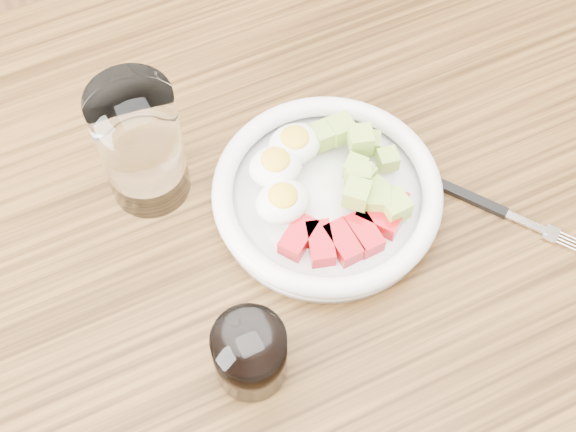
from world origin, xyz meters
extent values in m
plane|color=brown|center=(0.00, 0.00, 0.00)|extent=(4.00, 4.00, 0.00)
cube|color=brown|center=(0.65, 0.35, 0.36)|extent=(0.07, 0.07, 0.73)
cube|color=brown|center=(0.00, 0.00, 0.75)|extent=(1.50, 0.90, 0.04)
cylinder|color=white|center=(0.04, 0.02, 0.78)|extent=(0.24, 0.24, 0.01)
torus|color=white|center=(0.04, 0.02, 0.80)|extent=(0.25, 0.25, 0.02)
cube|color=#B40B13|center=(-0.01, -0.01, 0.79)|extent=(0.05, 0.05, 0.02)
cube|color=#B40B13|center=(0.01, -0.03, 0.79)|extent=(0.04, 0.05, 0.02)
cube|color=#B40B13|center=(0.03, -0.04, 0.79)|extent=(0.03, 0.05, 0.02)
cube|color=#B40B13|center=(0.05, -0.04, 0.79)|extent=(0.03, 0.05, 0.02)
cube|color=#B40B13|center=(0.08, -0.03, 0.79)|extent=(0.05, 0.05, 0.02)
cube|color=#B40B13|center=(0.09, -0.01, 0.79)|extent=(0.05, 0.05, 0.02)
ellipsoid|color=white|center=(0.00, 0.07, 0.81)|extent=(0.06, 0.05, 0.03)
ellipsoid|color=yellow|center=(0.00, 0.07, 0.82)|extent=(0.03, 0.03, 0.01)
ellipsoid|color=white|center=(0.03, 0.09, 0.81)|extent=(0.06, 0.05, 0.03)
ellipsoid|color=yellow|center=(0.03, 0.09, 0.82)|extent=(0.03, 0.03, 0.01)
ellipsoid|color=white|center=(-0.01, 0.02, 0.81)|extent=(0.06, 0.05, 0.03)
ellipsoid|color=yellow|center=(-0.01, 0.02, 0.82)|extent=(0.03, 0.03, 0.01)
cube|color=#AACA4D|center=(0.12, 0.03, 0.80)|extent=(0.02, 0.02, 0.02)
cube|color=#AACA4D|center=(0.08, 0.02, 0.80)|extent=(0.03, 0.03, 0.02)
cube|color=#AACA4D|center=(0.10, 0.05, 0.82)|extent=(0.03, 0.03, 0.03)
cube|color=#AACA4D|center=(0.08, 0.02, 0.82)|extent=(0.03, 0.03, 0.02)
cube|color=#AACA4D|center=(0.10, -0.03, 0.81)|extent=(0.03, 0.03, 0.03)
cube|color=#AACA4D|center=(0.09, -0.01, 0.80)|extent=(0.03, 0.03, 0.03)
cube|color=#AACA4D|center=(0.09, -0.02, 0.80)|extent=(0.04, 0.04, 0.03)
cube|color=#AACA4D|center=(0.06, -0.01, 0.82)|extent=(0.04, 0.04, 0.03)
cube|color=#AACA4D|center=(0.08, 0.03, 0.81)|extent=(0.03, 0.03, 0.02)
cube|color=#AACA4D|center=(0.07, 0.08, 0.81)|extent=(0.03, 0.03, 0.03)
cube|color=#AACA4D|center=(0.11, 0.05, 0.80)|extent=(0.03, 0.03, 0.02)
cube|color=#AACA4D|center=(0.09, 0.08, 0.81)|extent=(0.03, 0.03, 0.03)
cube|color=#AACA4D|center=(0.08, -0.02, 0.81)|extent=(0.03, 0.03, 0.03)
cube|color=#AACA4D|center=(0.08, 0.02, 0.81)|extent=(0.03, 0.03, 0.03)
cube|color=black|center=(0.19, -0.04, 0.77)|extent=(0.06, 0.07, 0.01)
cube|color=silver|center=(0.23, -0.09, 0.77)|extent=(0.03, 0.04, 0.00)
cube|color=silver|center=(0.24, -0.12, 0.77)|extent=(0.02, 0.02, 0.00)
cylinder|color=silver|center=(0.25, -0.14, 0.77)|extent=(0.02, 0.02, 0.00)
cylinder|color=silver|center=(0.26, -0.14, 0.77)|extent=(0.02, 0.02, 0.00)
cylinder|color=silver|center=(0.26, -0.13, 0.77)|extent=(0.02, 0.02, 0.00)
cylinder|color=silver|center=(0.26, -0.13, 0.77)|extent=(0.02, 0.02, 0.00)
cylinder|color=white|center=(-0.12, 0.13, 0.85)|extent=(0.09, 0.09, 0.16)
cylinder|color=white|center=(-0.11, -0.12, 0.81)|extent=(0.07, 0.07, 0.08)
cylinder|color=black|center=(-0.11, -0.12, 0.81)|extent=(0.06, 0.06, 0.07)
camera|label=1|loc=(-0.18, -0.36, 1.54)|focal=50.00mm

